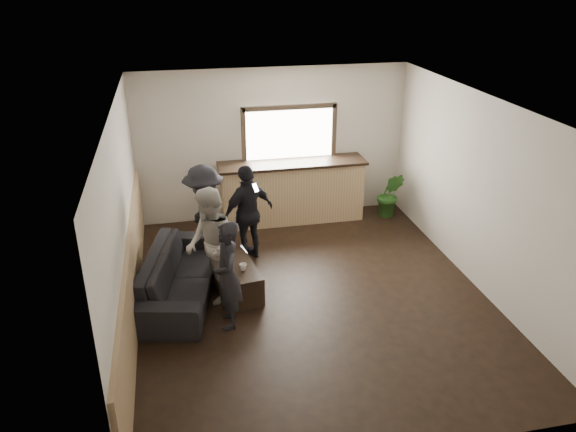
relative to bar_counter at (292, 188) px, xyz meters
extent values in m
cube|color=black|center=(-0.30, -2.70, -0.64)|extent=(5.00, 6.00, 0.01)
cube|color=silver|center=(-0.30, -2.70, 2.16)|extent=(5.00, 6.00, 0.01)
cube|color=beige|center=(-0.30, 0.30, 0.76)|extent=(5.00, 0.01, 2.80)
cube|color=beige|center=(-0.30, -5.70, 0.76)|extent=(5.00, 0.01, 2.80)
cube|color=beige|center=(-2.80, -2.70, 0.76)|extent=(0.01, 6.00, 2.80)
cube|color=beige|center=(2.20, -2.70, 0.76)|extent=(0.01, 6.00, 2.80)
cube|color=tan|center=(-2.77, -2.70, -0.09)|extent=(0.06, 5.90, 1.10)
cube|color=tan|center=(0.00, -0.02, -0.09)|extent=(2.60, 0.60, 1.10)
cube|color=black|center=(0.00, -0.02, 0.48)|extent=(2.70, 0.68, 0.05)
cube|color=white|center=(0.00, 0.26, 0.96)|extent=(1.60, 0.06, 0.90)
cube|color=#3F3326|center=(0.00, 0.23, 1.45)|extent=(1.72, 0.08, 0.08)
cube|color=#3F3326|center=(-0.84, 0.23, 0.96)|extent=(0.08, 0.08, 1.06)
cube|color=#3F3326|center=(0.84, 0.23, 0.96)|extent=(0.08, 0.08, 1.06)
imported|color=black|center=(-2.15, -2.28, -0.30)|extent=(1.38, 2.46, 0.68)
cube|color=black|center=(-1.35, -2.40, -0.42)|extent=(0.70, 1.06, 0.44)
imported|color=silver|center=(-1.53, -2.19, -0.15)|extent=(0.17, 0.17, 0.10)
imported|color=silver|center=(-1.26, -2.52, -0.15)|extent=(0.14, 0.14, 0.10)
imported|color=#2D6623|center=(1.85, -0.24, -0.20)|extent=(0.59, 0.54, 0.89)
imported|color=black|center=(-1.54, -3.15, 0.11)|extent=(0.38, 0.56, 1.50)
cube|color=black|center=(-1.32, -3.16, 0.48)|extent=(0.09, 0.08, 0.12)
cube|color=white|center=(-1.32, -3.16, 0.49)|extent=(0.08, 0.07, 0.11)
imported|color=#B2ABA1|center=(-1.70, -2.46, 0.20)|extent=(0.76, 0.91, 1.68)
cube|color=black|center=(-1.48, -2.43, 0.33)|extent=(0.10, 0.09, 0.12)
cube|color=white|center=(-1.48, -2.43, 0.33)|extent=(0.09, 0.07, 0.11)
imported|color=black|center=(-1.70, -1.50, 0.21)|extent=(0.77, 1.17, 1.69)
cube|color=black|center=(-1.48, -1.47, 0.41)|extent=(0.10, 0.08, 0.12)
cube|color=white|center=(-1.48, -1.47, 0.42)|extent=(0.08, 0.07, 0.11)
imported|color=black|center=(-1.01, -1.34, 0.16)|extent=(1.01, 0.77, 1.60)
cube|color=black|center=(-0.91, -1.54, 0.66)|extent=(0.11, 0.11, 0.12)
cube|color=white|center=(-0.91, -1.54, 0.66)|extent=(0.09, 0.10, 0.11)
camera|label=1|loc=(-2.07, -9.48, 3.79)|focal=35.00mm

